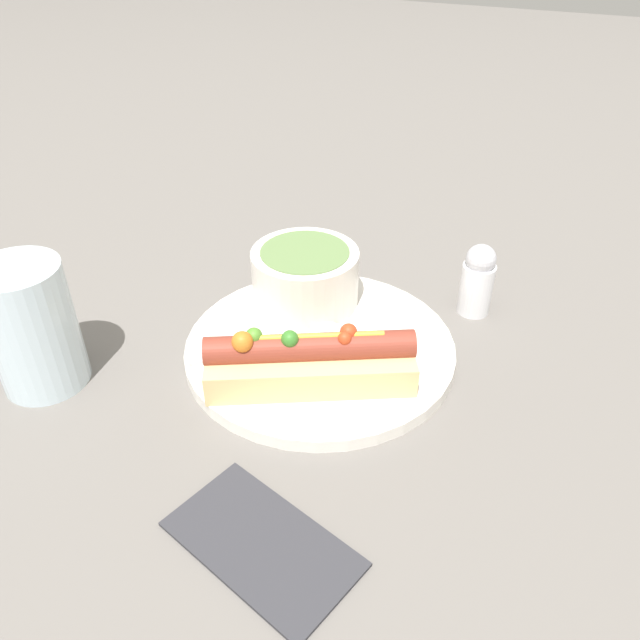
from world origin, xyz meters
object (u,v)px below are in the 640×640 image
object	(u,v)px
soup_bowl	(305,274)
spoon	(301,337)
salt_shaker	(477,280)
hot_dog	(309,360)
drinking_glass	(32,327)

from	to	relation	value
soup_bowl	spoon	size ratio (longest dim) A/B	0.89
soup_bowl	salt_shaker	bearing A→B (deg)	24.19
hot_dog	spoon	world-z (taller)	hot_dog
hot_dog	salt_shaker	world-z (taller)	salt_shaker
spoon	drinking_glass	world-z (taller)	drinking_glass
spoon	drinking_glass	xyz separation A→B (m)	(-0.19, -0.13, 0.04)
spoon	salt_shaker	distance (m)	0.19
hot_dog	salt_shaker	bearing A→B (deg)	32.60
spoon	drinking_glass	size ratio (longest dim) A/B	1.04
hot_dog	drinking_glass	world-z (taller)	drinking_glass
hot_dog	soup_bowl	world-z (taller)	soup_bowl
soup_bowl	spoon	bearing A→B (deg)	-68.21
hot_dog	soup_bowl	xyz separation A→B (m)	(-0.06, 0.11, 0.01)
hot_dog	drinking_glass	distance (m)	0.24
salt_shaker	hot_dog	bearing A→B (deg)	-119.83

